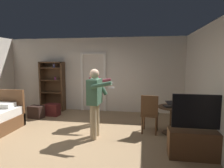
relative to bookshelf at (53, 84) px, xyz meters
name	(u,v)px	position (x,y,z in m)	size (l,w,h in m)	color
ground_plane	(65,139)	(1.51, -2.53, -0.97)	(7.02, 7.02, 0.00)	#997A56
wall_back	(94,75)	(1.51, 0.23, 0.35)	(6.62, 0.12, 2.65)	silver
wall_right	(217,87)	(4.77, -2.53, 0.35)	(0.12, 5.64, 2.65)	silver
doorway_frame	(93,78)	(1.51, 0.15, 0.25)	(0.93, 0.08, 2.13)	white
bookshelf	(53,84)	(0.00, 0.00, 0.00)	(0.89, 0.32, 1.80)	#4C331E
tv_flatscreen	(201,140)	(4.41, -2.93, -0.62)	(1.20, 0.40, 1.23)	brown
side_table	(171,115)	(4.02, -1.74, -0.50)	(0.68, 0.68, 0.70)	#4C331E
laptop	(171,105)	(4.01, -1.78, -0.22)	(0.40, 0.41, 0.16)	black
bottle_on_table	(178,102)	(4.16, -1.82, -0.15)	(0.06, 0.06, 0.29)	#322C2F
wooden_chair	(150,112)	(3.48, -1.82, -0.43)	(0.48, 0.48, 0.99)	brown
person_blue_shirt	(95,98)	(2.20, -2.29, -0.02)	(0.65, 0.62, 1.65)	tan
person_striped_shirt	(95,93)	(1.96, -1.36, -0.05)	(0.71, 0.56, 1.61)	tan
suitcase_dark	(53,110)	(0.32, -0.73, -0.77)	(0.44, 0.31, 0.40)	#4C1919
suitcase_small	(36,112)	(-0.07, -1.07, -0.77)	(0.47, 0.29, 0.40)	black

